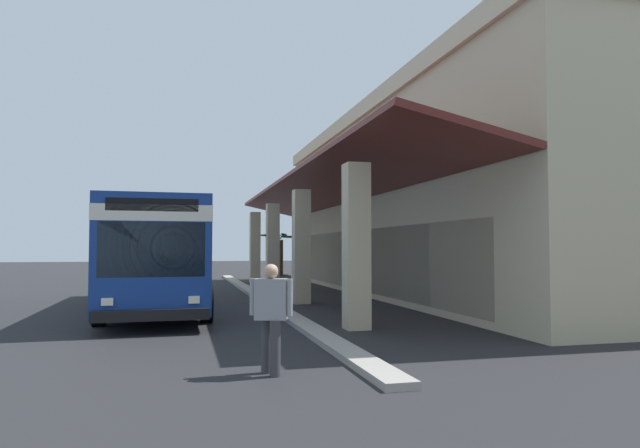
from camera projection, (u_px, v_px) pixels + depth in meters
The scene contains 6 objects.
ground at pixel (386, 296), 21.71m from camera, with size 120.00×120.00×0.00m, color #262628.
curb_strip at pixel (256, 295), 21.34m from camera, with size 29.18×0.50×0.12m, color #9E998E.
plaza_building at pixel (479, 203), 23.85m from camera, with size 24.62×14.65×7.62m.
transit_bus at pixel (159, 249), 17.26m from camera, with size 11.24×2.94×3.34m.
pedestrian at pixel (271, 313), 8.23m from camera, with size 0.41×0.60×1.64m.
potted_palm at pixel (281, 273), 25.05m from camera, with size 1.83×1.91×2.59m.
Camera 1 is at (20.51, 0.14, 1.88)m, focal length 30.97 mm.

